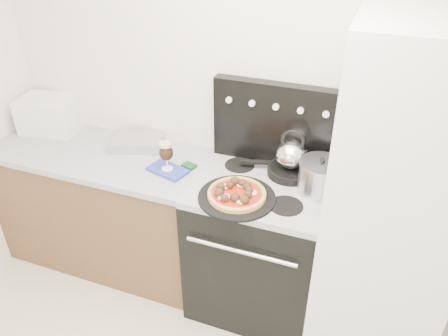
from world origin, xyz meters
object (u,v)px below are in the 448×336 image
at_px(beer_glass, 166,156).
at_px(base_cabinet, 108,209).
at_px(skillet, 290,171).
at_px(toaster_oven, 50,114).
at_px(stove_body, 258,248).
at_px(oven_mitt, 168,170).
at_px(fridge, 392,209).
at_px(pizza, 237,193).
at_px(tea_kettle, 291,153).
at_px(pizza_pan, 237,197).
at_px(stock_pot, 320,178).

bearing_deg(beer_glass, base_cabinet, 173.31).
distance_m(base_cabinet, skillet, 1.34).
bearing_deg(beer_glass, toaster_oven, 167.87).
xyz_separation_m(stove_body, oven_mitt, (-0.57, -0.04, 0.47)).
distance_m(fridge, pizza, 0.80).
bearing_deg(fridge, tea_kettle, 162.34).
relative_size(pizza_pan, stock_pot, 1.78).
xyz_separation_m(pizza_pan, pizza, (0.00, 0.00, 0.03)).
distance_m(oven_mitt, beer_glass, 0.10).
bearing_deg(toaster_oven, pizza_pan, -23.78).
xyz_separation_m(toaster_oven, oven_mitt, (1.01, -0.22, -0.11)).
height_order(toaster_oven, pizza, toaster_oven).
distance_m(fridge, toaster_oven, 2.29).
distance_m(pizza_pan, pizza, 0.03).
bearing_deg(skillet, stove_body, -128.37).
height_order(beer_glass, pizza_pan, beer_glass).
bearing_deg(skillet, tea_kettle, 0.00).
distance_m(oven_mitt, tea_kettle, 0.74).
bearing_deg(fridge, stock_pot, 168.70).
xyz_separation_m(toaster_oven, pizza, (1.49, -0.35, -0.06)).
xyz_separation_m(beer_glass, tea_kettle, (0.70, 0.20, 0.06)).
relative_size(toaster_oven, oven_mitt, 1.59).
height_order(toaster_oven, oven_mitt, toaster_oven).
height_order(base_cabinet, oven_mitt, oven_mitt).
distance_m(toaster_oven, pizza, 1.54).
distance_m(stove_body, skillet, 0.54).
bearing_deg(pizza, base_cabinet, 168.91).
bearing_deg(base_cabinet, fridge, -1.59).
xyz_separation_m(base_cabinet, oven_mitt, (0.53, -0.06, 0.48)).
bearing_deg(toaster_oven, base_cabinet, -28.43).
bearing_deg(stove_body, oven_mitt, -176.24).
bearing_deg(stock_pot, fridge, -11.30).
bearing_deg(pizza, skillet, 57.59).
bearing_deg(base_cabinet, pizza_pan, -11.09).
height_order(fridge, skillet, fridge).
height_order(base_cabinet, beer_glass, beer_glass).
bearing_deg(tea_kettle, fridge, -24.08).
relative_size(fridge, toaster_oven, 5.03).
bearing_deg(pizza, toaster_oven, 166.67).
bearing_deg(base_cabinet, oven_mitt, -6.69).
relative_size(base_cabinet, stove_body, 1.65).
bearing_deg(toaster_oven, stove_body, -16.92).
relative_size(tea_kettle, stock_pot, 0.86).
distance_m(pizza, tea_kettle, 0.41).
height_order(fridge, beer_glass, fridge).
bearing_deg(pizza, pizza_pan, 0.00).
distance_m(pizza_pan, tea_kettle, 0.42).
distance_m(fridge, pizza_pan, 0.80).
bearing_deg(stock_pot, beer_glass, -174.21).
xyz_separation_m(base_cabinet, toaster_oven, (-0.48, 0.15, 0.59)).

